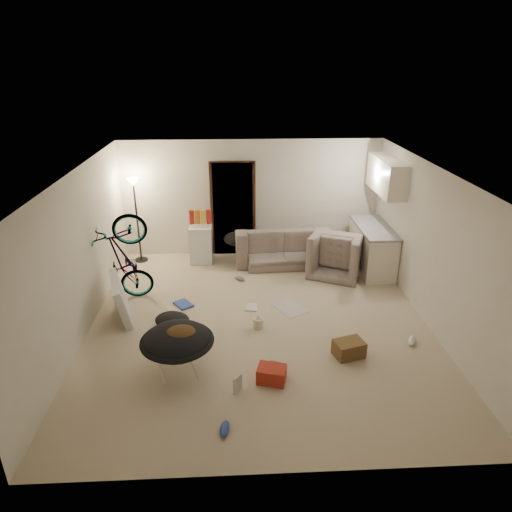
{
  "coord_description": "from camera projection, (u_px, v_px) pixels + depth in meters",
  "views": [
    {
      "loc": [
        -0.39,
        -6.47,
        4.02
      ],
      "look_at": [
        -0.02,
        0.6,
        0.94
      ],
      "focal_mm": 32.0,
      "sensor_mm": 36.0,
      "label": 1
    }
  ],
  "objects": [
    {
      "name": "snack_box_0",
      "position": [
        192.0,
        217.0,
        9.42
      ],
      "size": [
        0.12,
        0.1,
        0.3
      ],
      "primitive_type": "cube",
      "rotation": [
        0.0,
        0.0,
        0.29
      ],
      "color": "#A22618",
      "rests_on": "mini_fridge"
    },
    {
      "name": "clothes_lump_a",
      "position": [
        172.0,
        320.0,
        7.45
      ],
      "size": [
        0.7,
        0.66,
        0.18
      ],
      "primitive_type": "ellipsoid",
      "rotation": [
        0.0,
        0.0,
        -0.36
      ],
      "color": "black",
      "rests_on": "floor"
    },
    {
      "name": "drink_case_b",
      "position": [
        272.0,
        374.0,
        6.13
      ],
      "size": [
        0.44,
        0.37,
        0.22
      ],
      "primitive_type": "cube",
      "rotation": [
        0.0,
        0.0,
        -0.28
      ],
      "color": "#A22618",
      "rests_on": "floor"
    },
    {
      "name": "wall_right",
      "position": [
        434.0,
        249.0,
        7.18
      ],
      "size": [
        0.02,
        6.0,
        2.5
      ],
      "primitive_type": "cube",
      "color": "silver",
      "rests_on": "floor"
    },
    {
      "name": "armchair",
      "position": [
        338.0,
        256.0,
        9.24
      ],
      "size": [
        1.27,
        1.21,
        0.65
      ],
      "primitive_type": "imported",
      "rotation": [
        0.0,
        0.0,
        2.72
      ],
      "color": "#394038",
      "rests_on": "floor"
    },
    {
      "name": "floor",
      "position": [
        259.0,
        323.0,
        7.55
      ],
      "size": [
        5.5,
        6.0,
        0.02
      ],
      "primitive_type": "cube",
      "color": "#C5B398",
      "rests_on": "ground"
    },
    {
      "name": "bicycle",
      "position": [
        127.0,
        278.0,
        8.06
      ],
      "size": [
        1.78,
        0.94,
        0.98
      ],
      "primitive_type": "imported",
      "rotation": [
        0.0,
        -0.17,
        1.69
      ],
      "color": "black",
      "rests_on": "floor"
    },
    {
      "name": "book_blue",
      "position": [
        183.0,
        304.0,
        8.06
      ],
      "size": [
        0.39,
        0.41,
        0.03
      ],
      "primitive_type": "cube",
      "rotation": [
        0.0,
        0.0,
        0.62
      ],
      "color": "#2E46A8",
      "rests_on": "floor"
    },
    {
      "name": "door_trim",
      "position": [
        233.0,
        210.0,
        9.81
      ],
      "size": [
        0.97,
        0.04,
        2.1
      ],
      "primitive_type": "cube",
      "color": "black",
      "rests_on": "floor"
    },
    {
      "name": "shoe_3",
      "position": [
        277.0,
        365.0,
        6.41
      ],
      "size": [
        0.3,
        0.25,
        0.11
      ],
      "primitive_type": "ellipsoid",
      "rotation": [
        0.0,
        0.0,
        -0.58
      ],
      "color": "slate",
      "rests_on": "floor"
    },
    {
      "name": "snack_box_2",
      "position": [
        203.0,
        217.0,
        9.44
      ],
      "size": [
        0.11,
        0.08,
        0.3
      ],
      "primitive_type": "cube",
      "rotation": [
        0.0,
        0.0,
        0.15
      ],
      "color": "gold",
      "rests_on": "mini_fridge"
    },
    {
      "name": "floor_lamp",
      "position": [
        135.0,
        202.0,
        9.34
      ],
      "size": [
        0.28,
        0.28,
        1.81
      ],
      "color": "black",
      "rests_on": "floor"
    },
    {
      "name": "mini_fridge",
      "position": [
        201.0,
        244.0,
        9.67
      ],
      "size": [
        0.47,
        0.47,
        0.8
      ],
      "primitive_type": "cube",
      "rotation": [
        0.0,
        0.0,
        -0.01
      ],
      "color": "white",
      "rests_on": "floor"
    },
    {
      "name": "shoe_4",
      "position": [
        412.0,
        340.0,
        6.98
      ],
      "size": [
        0.21,
        0.28,
        0.1
      ],
      "primitive_type": "ellipsoid",
      "rotation": [
        0.0,
        0.0,
        1.11
      ],
      "color": "white",
      "rests_on": "floor"
    },
    {
      "name": "snack_box_1",
      "position": [
        197.0,
        217.0,
        9.43
      ],
      "size": [
        0.1,
        0.08,
        0.3
      ],
      "primitive_type": "cube",
      "rotation": [
        0.0,
        0.0,
        -0.05
      ],
      "color": "orange",
      "rests_on": "mini_fridge"
    },
    {
      "name": "saucer_chair",
      "position": [
        178.0,
        347.0,
        6.18
      ],
      "size": [
        1.0,
        1.0,
        0.71
      ],
      "color": "silver",
      "rests_on": "floor"
    },
    {
      "name": "drink_case_a",
      "position": [
        349.0,
        349.0,
        6.66
      ],
      "size": [
        0.49,
        0.41,
        0.24
      ],
      "primitive_type": "cube",
      "rotation": [
        0.0,
        0.0,
        0.29
      ],
      "color": "brown",
      "rests_on": "floor"
    },
    {
      "name": "tv_box",
      "position": [
        121.0,
        298.0,
        7.6
      ],
      "size": [
        0.55,
        1.06,
        0.69
      ],
      "primitive_type": "cube",
      "rotation": [
        0.0,
        -0.21,
        0.3
      ],
      "color": "silver",
      "rests_on": "floor"
    },
    {
      "name": "clothes_lump_c",
      "position": [
        159.0,
        337.0,
        7.03
      ],
      "size": [
        0.57,
        0.55,
        0.14
      ],
      "primitive_type": "ellipsoid",
      "rotation": [
        0.0,
        0.0,
        -0.52
      ],
      "color": "silver",
      "rests_on": "floor"
    },
    {
      "name": "counter_top",
      "position": [
        375.0,
        228.0,
        9.13
      ],
      "size": [
        0.64,
        1.54,
        0.04
      ],
      "primitive_type": "cube",
      "color": "gray",
      "rests_on": "kitchen_counter"
    },
    {
      "name": "doorway",
      "position": [
        233.0,
        209.0,
        9.84
      ],
      "size": [
        0.85,
        0.1,
        2.04
      ],
      "primitive_type": "cube",
      "color": "black",
      "rests_on": "floor"
    },
    {
      "name": "wall_left",
      "position": [
        78.0,
        257.0,
        6.92
      ],
      "size": [
        0.02,
        6.0,
        2.5
      ],
      "primitive_type": "cube",
      "color": "silver",
      "rests_on": "floor"
    },
    {
      "name": "kitchen_uppers",
      "position": [
        387.0,
        176.0,
        8.72
      ],
      "size": [
        0.38,
        1.4,
        0.65
      ],
      "primitive_type": "cube",
      "color": "#EFE3D0",
      "rests_on": "wall_right"
    },
    {
      "name": "kitchen_counter",
      "position": [
        372.0,
        249.0,
        9.32
      ],
      "size": [
        0.6,
        1.5,
        0.88
      ],
      "primitive_type": "cube",
      "color": "#EFE3D0",
      "rests_on": "floor"
    },
    {
      "name": "book_asset",
      "position": [
        233.0,
        395.0,
        5.91
      ],
      "size": [
        0.3,
        0.3,
        0.02
      ],
      "primitive_type": "imported",
      "rotation": [
        0.0,
        0.0,
        0.83
      ],
      "color": "#A22618",
      "rests_on": "floor"
    },
    {
      "name": "juicer",
      "position": [
        258.0,
        322.0,
        7.36
      ],
      "size": [
        0.17,
        0.17,
        0.24
      ],
      "color": "silver",
      "rests_on": "floor"
    },
    {
      "name": "snack_box_3",
      "position": [
        209.0,
        217.0,
        9.44
      ],
      "size": [
        0.11,
        0.08,
        0.3
      ],
      "primitive_type": "cube",
      "rotation": [
        0.0,
        0.0,
        0.16
      ],
      "color": "#A22618",
      "rests_on": "mini_fridge"
    },
    {
      "name": "book_white",
      "position": [
        252.0,
        307.0,
        7.98
      ],
      "size": [
        0.24,
        0.29,
        0.02
      ],
      "primitive_type": "cube",
      "rotation": [
        0.0,
        0.0,
        -0.16
      ],
      "color": "silver",
      "rests_on": "floor"
    },
    {
      "name": "shoe_1",
      "position": [
        239.0,
        278.0,
        8.95
      ],
      "size": [
        0.25,
        0.22,
        0.09
      ],
      "primitive_type": "ellipsoid",
      "rotation": [
        0.0,
        0.0,
        -0.6
      ],
      "color": "slate",
      "rests_on": "floor"
    },
    {
      "name": "wall_front",
      "position": [
        278.0,
        378.0,
        4.29
      ],
      "size": [
        5.5,
        0.02,
        2.5
      ],
      "primitive_type": "cube",
      "color": "silver",
      "rests_on": "floor"
    },
    {
      "name": "sofa_drape",
      "position": [
        237.0,
        239.0,
        9.56
      ],
      "size": [
        0.65,
        0.57,
        0.28
      ],
      "primitive_type": "ellipsoid",
      "rotation": [
        0.0,
        0.0,
        0.22
      ],
      "color": "black",
      "rests_on": "sofa"
    },
    {
      "name": "sofa",
      "position": [
        282.0,
        249.0,
        9.7
      ],
      "size": [
        2.01,
        0.87,
        0.58
      ],
      "primitive_type": "imported",
      "rotation": [
        0.0,
        0.0,
        3.19
      ],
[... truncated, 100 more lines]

